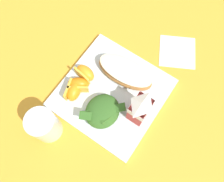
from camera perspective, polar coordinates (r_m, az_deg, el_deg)
ground at (r=0.70m, az=0.00°, el=-0.72°), size 3.00×3.00×0.00m
white_plate at (r=0.69m, az=0.00°, el=-0.50°), size 0.28×0.28×0.02m
cheesy_pizza_bread at (r=0.69m, az=2.99°, el=4.65°), size 0.09×0.17×0.04m
green_salad_pile at (r=0.65m, az=-2.31°, el=-4.79°), size 0.11×0.10×0.04m
milk_carton at (r=0.61m, az=6.71°, el=-4.08°), size 0.06×0.04×0.11m
orange_wedge_front at (r=0.69m, az=-6.31°, el=4.39°), size 0.05×0.06×0.04m
orange_wedge_middle at (r=0.68m, az=-7.97°, el=1.54°), size 0.06×0.07×0.04m
orange_wedge_rear at (r=0.67m, az=-9.13°, el=0.07°), size 0.07×0.05×0.04m
paper_napkin at (r=0.78m, az=15.27°, el=8.99°), size 0.15×0.15×0.00m
drinking_clear_cup at (r=0.64m, az=-15.73°, el=-7.90°), size 0.07×0.07×0.11m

